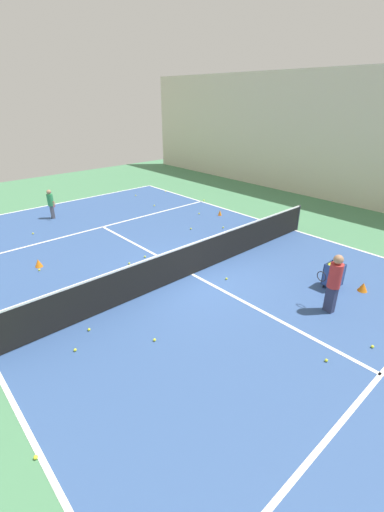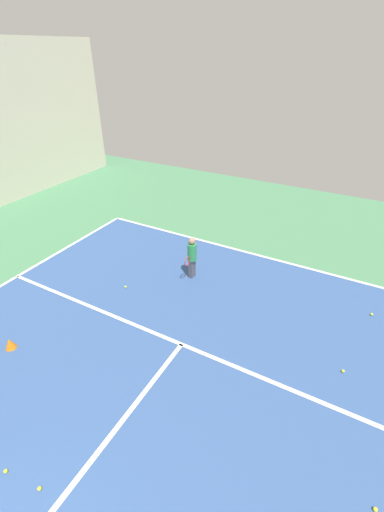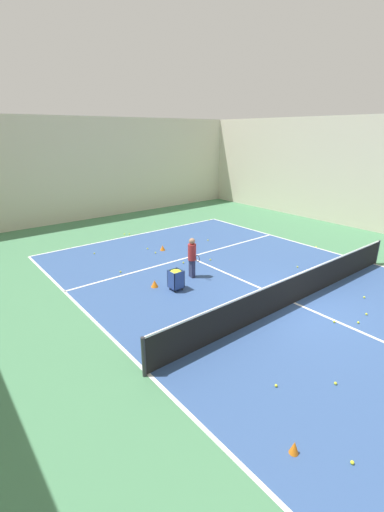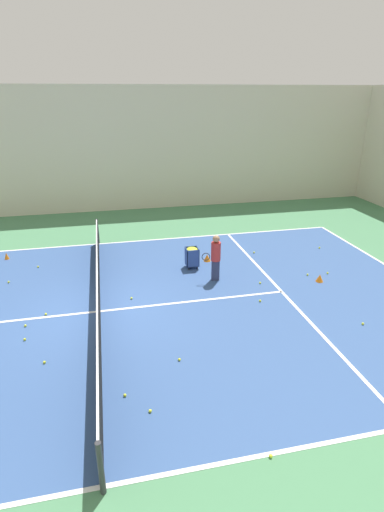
# 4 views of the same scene
# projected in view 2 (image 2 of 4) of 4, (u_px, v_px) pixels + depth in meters

# --- Properties ---
(line_baseline_near) EXTENTS (11.73, 0.10, 0.00)m
(line_baseline_near) POSITION_uv_depth(u_px,v_px,m) (252.00, 254.00, 11.68)
(line_baseline_near) COLOR white
(line_baseline_near) RESTS_ON ground
(line_service_near) EXTENTS (11.73, 0.10, 0.00)m
(line_service_near) POSITION_uv_depth(u_px,v_px,m) (182.00, 344.00, 8.12)
(line_service_near) COLOR white
(line_service_near) RESTS_ON ground
(player_near_baseline) EXTENTS (0.29, 0.61, 1.34)m
(player_near_baseline) POSITION_uv_depth(u_px,v_px,m) (192.00, 255.00, 10.12)
(player_near_baseline) COLOR #4C4C56
(player_near_baseline) RESTS_ON ground
(training_cone_3) EXTENTS (0.25, 0.25, 0.27)m
(training_cone_3) POSITION_uv_depth(u_px,v_px,m) (10.00, 343.00, 7.97)
(training_cone_3) COLOR orange
(training_cone_3) RESTS_ON ground
(tennis_ball_0) EXTENTS (0.07, 0.07, 0.07)m
(tennis_ball_0) POSITION_uv_depth(u_px,v_px,m) (343.00, 371.00, 7.41)
(tennis_ball_0) COLOR yellow
(tennis_ball_0) RESTS_ON ground
(tennis_ball_2) EXTENTS (0.07, 0.07, 0.07)m
(tennis_ball_2) POSITION_uv_depth(u_px,v_px,m) (375.00, 509.00, 5.20)
(tennis_ball_2) COLOR yellow
(tennis_ball_2) RESTS_ON ground
(tennis_ball_16) EXTENTS (0.07, 0.07, 0.07)m
(tennis_ball_16) POSITION_uv_depth(u_px,v_px,m) (6.00, 471.00, 5.67)
(tennis_ball_16) COLOR yellow
(tennis_ball_16) RESTS_ON ground
(tennis_ball_20) EXTENTS (0.07, 0.07, 0.07)m
(tennis_ball_20) POSITION_uv_depth(u_px,v_px,m) (372.00, 314.00, 8.98)
(tennis_ball_20) COLOR yellow
(tennis_ball_20) RESTS_ON ground
(tennis_ball_25) EXTENTS (0.07, 0.07, 0.07)m
(tennis_ball_25) POSITION_uv_depth(u_px,v_px,m) (126.00, 287.00, 10.01)
(tennis_ball_25) COLOR yellow
(tennis_ball_25) RESTS_ON ground
(tennis_ball_27) EXTENTS (0.07, 0.07, 0.07)m
(tennis_ball_27) POSITION_uv_depth(u_px,v_px,m) (39.00, 488.00, 5.44)
(tennis_ball_27) COLOR yellow
(tennis_ball_27) RESTS_ON ground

